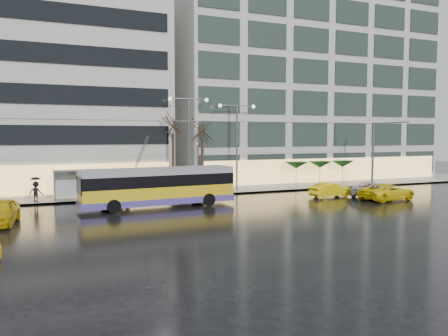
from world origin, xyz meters
TOP-DOWN VIEW (x-y plane):
  - ground at (0.00, 0.00)m, footprint 140.00×140.00m
  - sidewalk at (2.00, 14.00)m, footprint 80.00×10.00m
  - kerb at (2.00, 9.05)m, footprint 80.00×0.10m
  - building_right at (19.00, 19.00)m, footprint 32.00×14.00m
  - trolleybus at (-2.53, 4.46)m, footprint 12.14×4.92m
  - catenary at (1.00, 7.94)m, footprint 42.24×5.12m
  - bus_shelter at (-8.38, 10.69)m, footprint 4.20×1.60m
  - street_lamp_near at (2.00, 10.80)m, footprint 3.96×0.36m
  - street_lamp_far at (7.00, 10.80)m, footprint 3.96×0.36m
  - tree_a at (0.50, 11.00)m, footprint 3.20×3.20m
  - tree_b at (3.50, 11.20)m, footprint 3.20×3.20m
  - parasol_a at (14.00, 11.00)m, footprint 2.50×2.50m
  - parasol_b at (17.00, 11.00)m, footprint 2.50×2.50m
  - parasol_c at (20.00, 11.00)m, footprint 2.50×2.50m
  - taxi_b at (13.34, 3.92)m, footprint 4.11×1.61m
  - taxi_c at (16.70, 0.50)m, footprint 5.49×3.06m
  - sedan_silver at (17.05, 2.98)m, footprint 5.28×4.23m
  - pedestrian_a at (-4.30, 11.61)m, footprint 1.23×1.25m
  - pedestrian_b at (-4.22, 9.45)m, footprint 1.06×0.95m
  - pedestrian_c at (-11.45, 9.69)m, footprint 1.24×1.03m

SIDE VIEW (x-z plane):
  - ground at x=0.00m, z-range 0.00..0.00m
  - sidewalk at x=2.00m, z-range 0.00..0.15m
  - kerb at x=2.00m, z-range 0.00..0.15m
  - taxi_b at x=13.34m, z-range 0.00..1.33m
  - sedan_silver at x=17.05m, z-range 0.00..1.34m
  - taxi_c at x=16.70m, z-range 0.00..1.45m
  - pedestrian_b at x=-4.22m, z-range 0.15..1.95m
  - pedestrian_c at x=-11.45m, z-range 0.21..2.32m
  - trolleybus at x=-2.53m, z-range -1.28..4.29m
  - pedestrian_a at x=-4.30m, z-range 0.50..2.69m
  - bus_shelter at x=-8.38m, z-range 0.71..3.22m
  - parasol_a at x=14.00m, z-range 1.12..3.77m
  - parasol_b at x=17.00m, z-range 1.12..3.77m
  - parasol_c at x=20.00m, z-range 1.12..3.77m
  - catenary at x=1.00m, z-range 0.75..7.75m
  - street_lamp_far at x=7.00m, z-range 1.45..9.98m
  - street_lamp_near at x=2.00m, z-range 1.48..10.51m
  - tree_b at x=3.50m, z-range 2.55..10.25m
  - tree_a at x=0.50m, z-range 2.89..11.29m
  - building_right at x=19.00m, z-range 0.15..25.15m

